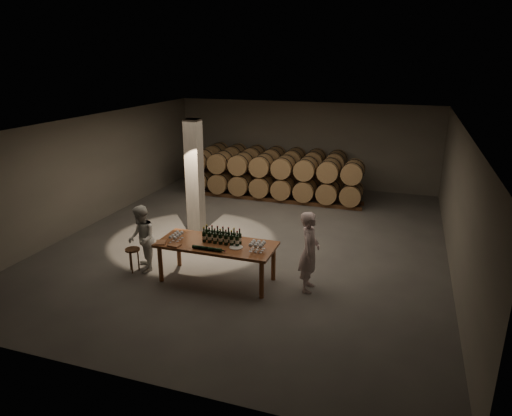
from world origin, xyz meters
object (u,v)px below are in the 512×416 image
(bottle_cluster, at_px, (222,237))
(person_woman, at_px, (142,239))
(notebook_near, at_px, (174,245))
(person_man, at_px, (309,252))
(stool, at_px, (133,253))
(tasting_table, at_px, (217,248))
(plate, at_px, (236,247))

(bottle_cluster, relative_size, person_woman, 0.55)
(notebook_near, distance_m, person_woman, 1.11)
(bottle_cluster, xyz_separation_m, person_man, (1.92, 0.18, -0.14))
(stool, xyz_separation_m, person_man, (4.06, 0.44, 0.42))
(tasting_table, relative_size, bottle_cluster, 2.99)
(plate, bearing_deg, person_woman, 179.48)
(person_man, relative_size, person_woman, 1.12)
(tasting_table, relative_size, plate, 9.00)
(bottle_cluster, height_order, person_woman, person_woman)
(tasting_table, relative_size, notebook_near, 10.48)
(tasting_table, bearing_deg, plate, -9.59)
(plate, height_order, notebook_near, notebook_near)
(notebook_near, bearing_deg, bottle_cluster, 34.90)
(tasting_table, height_order, person_man, person_man)
(person_woman, bearing_deg, bottle_cluster, 59.01)
(plate, height_order, person_woman, person_woman)
(tasting_table, xyz_separation_m, bottle_cluster, (0.10, 0.06, 0.23))
(tasting_table, xyz_separation_m, stool, (-2.04, -0.20, -0.33))
(plate, relative_size, stool, 0.51)
(bottle_cluster, bearing_deg, stool, -172.96)
(bottle_cluster, bearing_deg, person_woman, -176.31)
(tasting_table, bearing_deg, person_man, 6.91)
(plate, distance_m, notebook_near, 1.35)
(plate, xyz_separation_m, person_woman, (-2.35, 0.02, -0.12))
(bottle_cluster, height_order, stool, bottle_cluster)
(bottle_cluster, bearing_deg, tasting_table, -147.65)
(person_man, bearing_deg, notebook_near, 99.30)
(bottle_cluster, distance_m, stool, 2.23)
(tasting_table, height_order, bottle_cluster, bottle_cluster)
(person_man, bearing_deg, person_woman, 90.63)
(tasting_table, distance_m, stool, 2.07)
(notebook_near, height_order, stool, notebook_near)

